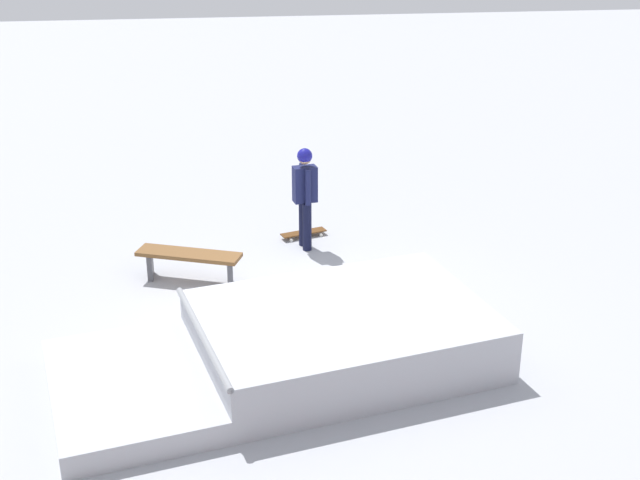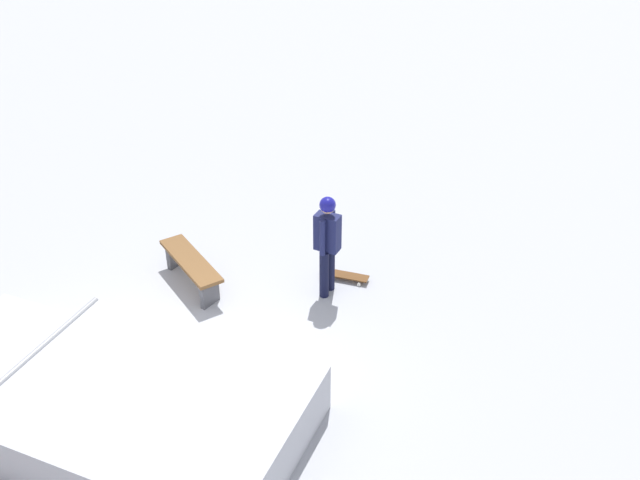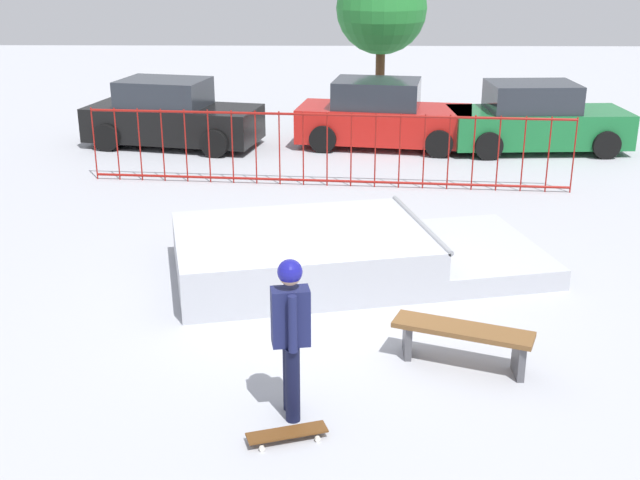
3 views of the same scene
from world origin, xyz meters
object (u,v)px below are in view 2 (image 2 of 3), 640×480
(skate_ramp, at_px, (122,407))
(skateboard, at_px, (344,275))
(skater, at_px, (327,239))
(park_bench, at_px, (191,265))

(skate_ramp, relative_size, skateboard, 7.10)
(skater, bearing_deg, park_bench, 19.82)
(skater, bearing_deg, skateboard, -102.84)
(skateboard, bearing_deg, skater, 69.30)
(park_bench, bearing_deg, skater, -150.37)
(skater, xyz_separation_m, skateboard, (-0.02, -0.46, -0.93))
(skate_ramp, distance_m, skater, 3.91)
(skate_ramp, xyz_separation_m, skater, (-0.43, -3.83, 0.69))
(skate_ramp, distance_m, skateboard, 4.32)
(skate_ramp, relative_size, skater, 3.39)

